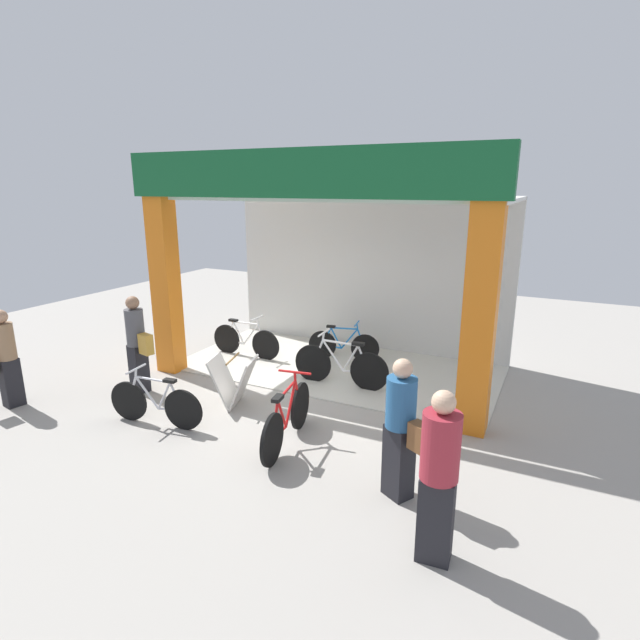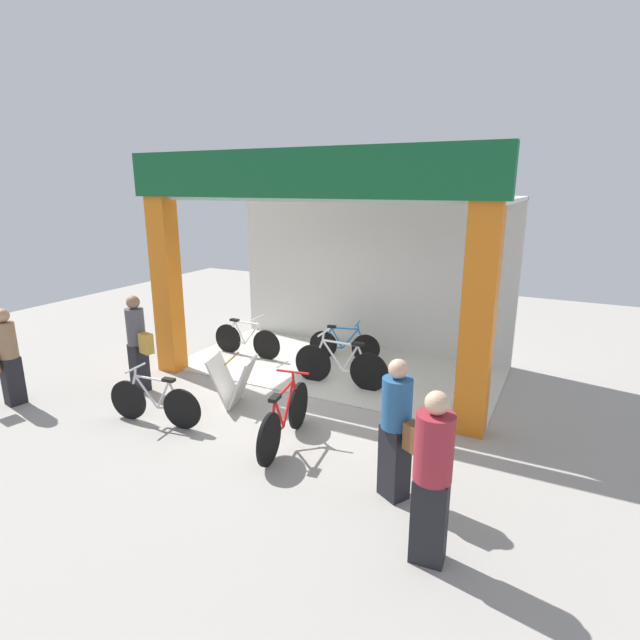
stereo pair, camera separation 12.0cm
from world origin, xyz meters
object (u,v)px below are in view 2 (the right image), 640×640
at_px(bicycle_inside_1, 247,340).
at_px(pedestrian_3, 7,357).
at_px(bicycle_inside_0, 341,365).
at_px(bicycle_parked_1, 155,402).
at_px(bicycle_parked_0, 285,419).
at_px(pedestrian_1, 432,476).
at_px(bicycle_inside_2, 344,345).
at_px(sandwich_board_sign, 233,381).
at_px(pedestrian_2, 397,429).
at_px(pedestrian_0, 138,343).

bearing_deg(bicycle_inside_1, pedestrian_3, -118.70).
distance_m(bicycle_inside_0, bicycle_parked_1, 3.18).
relative_size(bicycle_inside_1, bicycle_parked_0, 0.92).
bearing_deg(pedestrian_1, bicycle_parked_0, 151.41).
bearing_deg(bicycle_inside_1, bicycle_inside_2, 20.32).
xyz_separation_m(bicycle_inside_1, sandwich_board_sign, (1.20, -2.08, 0.06)).
height_order(bicycle_parked_0, pedestrian_1, pedestrian_1).
distance_m(bicycle_inside_0, sandwich_board_sign, 1.93).
height_order(bicycle_inside_1, bicycle_parked_0, bicycle_parked_0).
height_order(bicycle_inside_1, bicycle_parked_1, bicycle_inside_1).
relative_size(pedestrian_1, pedestrian_2, 1.04).
height_order(bicycle_inside_2, pedestrian_3, pedestrian_3).
bearing_deg(pedestrian_3, bicycle_parked_0, 10.74).
bearing_deg(bicycle_inside_1, pedestrian_0, -104.04).
height_order(bicycle_inside_1, sandwich_board_sign, bicycle_inside_1).
relative_size(bicycle_parked_1, pedestrian_0, 0.93).
bearing_deg(sandwich_board_sign, bicycle_inside_2, 75.74).
xyz_separation_m(bicycle_inside_1, pedestrian_1, (4.95, -4.09, 0.55)).
bearing_deg(bicycle_inside_2, pedestrian_0, -129.34).
bearing_deg(bicycle_inside_0, bicycle_parked_0, -85.22).
distance_m(pedestrian_1, pedestrian_2, 1.01).
distance_m(bicycle_parked_1, pedestrian_3, 2.68).
distance_m(bicycle_parked_0, sandwich_board_sign, 1.59).
xyz_separation_m(bicycle_inside_2, bicycle_parked_1, (-1.34, -3.86, 0.02)).
bearing_deg(bicycle_inside_1, pedestrian_1, -39.58).
xyz_separation_m(bicycle_parked_0, pedestrian_2, (1.74, -0.47, 0.48)).
distance_m(bicycle_inside_1, pedestrian_3, 4.23).
height_order(sandwich_board_sign, pedestrian_1, pedestrian_1).
bearing_deg(bicycle_inside_1, bicycle_parked_0, -47.19).
height_order(bicycle_parked_1, pedestrian_2, pedestrian_2).
distance_m(pedestrian_0, pedestrian_2, 5.02).
bearing_deg(pedestrian_3, bicycle_inside_1, 61.30).
bearing_deg(bicycle_parked_0, pedestrian_1, -28.59).
bearing_deg(pedestrian_2, bicycle_inside_1, 142.96).
xyz_separation_m(bicycle_inside_1, pedestrian_2, (4.35, -3.28, 0.51)).
relative_size(bicycle_inside_2, pedestrian_0, 0.86).
height_order(bicycle_inside_2, sandwich_board_sign, sandwich_board_sign).
bearing_deg(sandwich_board_sign, pedestrian_3, -153.38).
bearing_deg(pedestrian_1, pedestrian_3, 176.72).
xyz_separation_m(pedestrian_1, pedestrian_3, (-6.97, 0.40, -0.09)).
bearing_deg(pedestrian_2, sandwich_board_sign, 159.10).
bearing_deg(bicycle_parked_0, pedestrian_3, -169.26).
bearing_deg(sandwich_board_sign, pedestrian_1, -28.21).
relative_size(sandwich_board_sign, pedestrian_0, 0.49).
height_order(bicycle_parked_1, sandwich_board_sign, bicycle_parked_1).
bearing_deg(bicycle_parked_0, sandwich_board_sign, 152.42).
distance_m(bicycle_inside_0, pedestrian_3, 5.44).
height_order(pedestrian_2, pedestrian_3, pedestrian_2).
distance_m(bicycle_inside_0, pedestrian_0, 3.51).
distance_m(bicycle_inside_1, bicycle_inside_2, 2.03).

